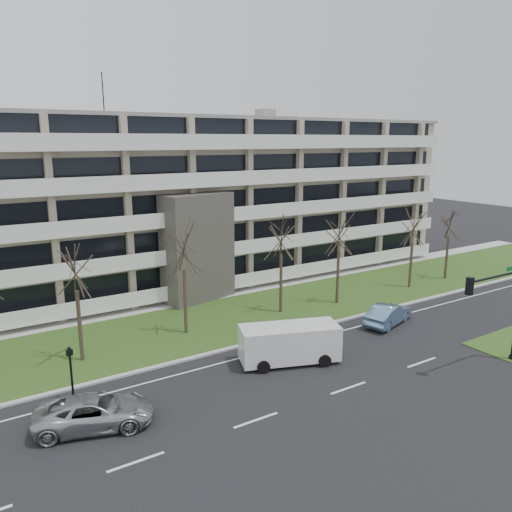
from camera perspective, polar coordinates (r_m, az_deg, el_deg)
ground at (r=28.69m, az=10.51°, el=-14.61°), size 160.00×160.00×0.00m
grass_verge at (r=38.31m, az=-2.88°, el=-7.07°), size 90.00×10.00×0.06m
curb at (r=34.33m, az=1.31°, el=-9.46°), size 90.00×0.35×0.12m
sidewalk at (r=42.92m, az=-6.53°, el=-4.88°), size 90.00×2.00×0.08m
lane_edge_line at (r=33.21m, az=2.77°, el=-10.38°), size 90.00×0.12×0.01m
apartment_building at (r=47.41m, az=-10.42°, el=6.10°), size 60.50×15.10×18.75m
silver_pickup at (r=25.73m, az=-17.98°, el=-16.60°), size 6.01×4.11×1.53m
blue_sedan at (r=38.07m, az=14.86°, el=-6.45°), size 4.99×2.95×1.55m
white_van at (r=30.72m, az=3.98°, el=-9.61°), size 6.38×4.11×2.32m
traffic_signal at (r=32.51m, az=26.28°, el=-4.87°), size 5.29×0.44×6.12m
pedestrian_signal at (r=27.84m, az=-20.42°, el=-11.78°), size 0.34×0.31×3.00m
tree_2 at (r=31.15m, az=-20.05°, el=-0.71°), size 4.00×4.00×8.01m
tree_3 at (r=33.95m, az=-8.31°, el=1.35°), size 4.11×4.11×8.23m
tree_4 at (r=37.94m, az=2.93°, el=2.81°), size 4.15×4.15×8.30m
tree_5 at (r=40.67m, az=9.51°, el=2.86°), size 3.94×3.94×7.87m
tree_6 at (r=46.85m, az=17.57°, el=3.49°), size 3.79×3.79×7.58m
tree_7 at (r=50.99m, az=21.29°, el=3.85°), size 3.74×3.74×7.47m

